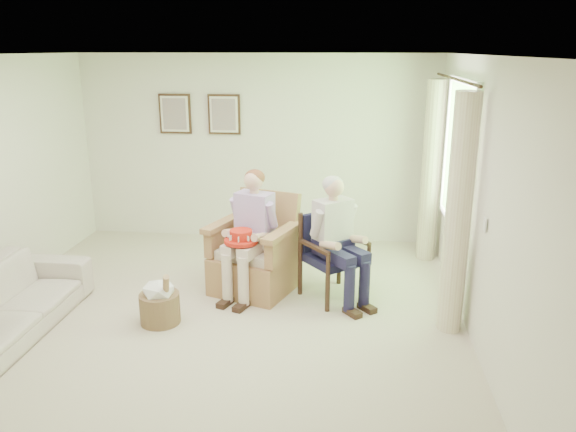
% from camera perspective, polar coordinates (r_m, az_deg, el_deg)
% --- Properties ---
extents(floor, '(5.50, 5.50, 0.00)m').
position_cam_1_polar(floor, '(5.79, -7.51, -10.82)').
color(floor, beige).
rests_on(floor, ground).
extents(back_wall, '(5.00, 0.04, 2.60)m').
position_cam_1_polar(back_wall, '(7.95, -3.15, 6.81)').
color(back_wall, silver).
rests_on(back_wall, ground).
extents(front_wall, '(5.00, 0.04, 2.60)m').
position_cam_1_polar(front_wall, '(2.91, -21.70, -12.39)').
color(front_wall, silver).
rests_on(front_wall, ground).
extents(right_wall, '(0.04, 5.50, 2.60)m').
position_cam_1_polar(right_wall, '(5.29, 19.23, 0.85)').
color(right_wall, silver).
rests_on(right_wall, ground).
extents(ceiling, '(5.00, 5.50, 0.02)m').
position_cam_1_polar(ceiling, '(5.14, -8.64, 15.86)').
color(ceiling, white).
rests_on(ceiling, back_wall).
extents(window, '(0.13, 2.50, 1.63)m').
position_cam_1_polar(window, '(6.37, 16.91, 6.26)').
color(window, '#2D6B23').
rests_on(window, right_wall).
extents(curtain_left, '(0.34, 0.34, 2.30)m').
position_cam_1_polar(curtain_left, '(5.50, 16.88, 0.03)').
color(curtain_left, beige).
rests_on(curtain_left, ground).
extents(curtain_right, '(0.34, 0.34, 2.30)m').
position_cam_1_polar(curtain_right, '(7.38, 14.31, 4.36)').
color(curtain_right, beige).
rests_on(curtain_right, ground).
extents(framed_print_left, '(0.45, 0.05, 0.55)m').
position_cam_1_polar(framed_print_left, '(8.11, -11.41, 10.14)').
color(framed_print_left, '#382114').
rests_on(framed_print_left, back_wall).
extents(framed_print_right, '(0.45, 0.05, 0.55)m').
position_cam_1_polar(framed_print_right, '(7.93, -6.51, 10.22)').
color(framed_print_right, '#382114').
rests_on(framed_print_right, back_wall).
extents(wicker_armchair, '(0.86, 0.85, 1.09)m').
position_cam_1_polar(wicker_armchair, '(6.41, -3.37, -4.48)').
color(wicker_armchair, tan).
rests_on(wicker_armchair, ground).
extents(wood_armchair, '(0.60, 0.56, 0.92)m').
position_cam_1_polar(wood_armchair, '(6.23, 4.74, -3.59)').
color(wood_armchair, black).
rests_on(wood_armchair, ground).
extents(sofa, '(2.12, 0.83, 0.62)m').
position_cam_1_polar(sofa, '(6.05, -27.09, -8.10)').
color(sofa, beige).
rests_on(sofa, ground).
extents(person_wicker, '(0.40, 0.62, 1.38)m').
position_cam_1_polar(person_wicker, '(6.12, -3.67, -0.92)').
color(person_wicker, beige).
rests_on(person_wicker, ground).
extents(person_dark, '(0.40, 0.62, 1.34)m').
position_cam_1_polar(person_dark, '(5.99, 4.75, -1.62)').
color(person_dark, '#1D1B3B').
rests_on(person_dark, ground).
extents(red_hat, '(0.36, 0.36, 0.14)m').
position_cam_1_polar(red_hat, '(5.99, -4.79, -2.22)').
color(red_hat, red).
rests_on(red_hat, person_wicker).
extents(hatbox, '(0.43, 0.43, 0.59)m').
position_cam_1_polar(hatbox, '(5.81, -12.91, -8.47)').
color(hatbox, '#A77D5A').
rests_on(hatbox, ground).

